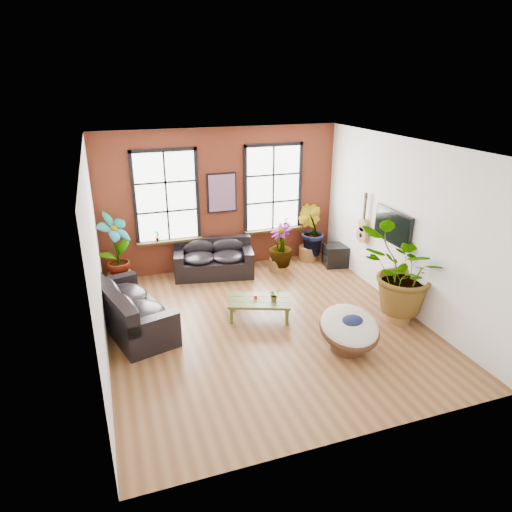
{
  "coord_description": "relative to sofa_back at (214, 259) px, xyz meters",
  "views": [
    {
      "loc": [
        -2.75,
        -7.44,
        4.6
      ],
      "look_at": [
        0.0,
        0.6,
        1.25
      ],
      "focal_mm": 32.0,
      "sensor_mm": 36.0,
      "label": 1
    }
  ],
  "objects": [
    {
      "name": "pot_mid",
      "position": [
        1.61,
        -0.31,
        -0.23
      ],
      "size": [
        0.49,
        0.49,
        0.34
      ],
      "rotation": [
        0.0,
        0.0,
        -0.05
      ],
      "color": "brown",
      "rests_on": "ground"
    },
    {
      "name": "room",
      "position": [
        0.36,
        -2.64,
        1.35
      ],
      "size": [
        6.04,
        6.54,
        3.54
      ],
      "color": "brown",
      "rests_on": "ground"
    },
    {
      "name": "tv_wall_unit",
      "position": [
        3.3,
        -2.19,
        1.15
      ],
      "size": [
        0.13,
        1.86,
        1.2
      ],
      "color": "black",
      "rests_on": "room"
    },
    {
      "name": "sill_plant_right",
      "position": [
        2.06,
        0.34,
        0.64
      ],
      "size": [
        0.19,
        0.19,
        0.27
      ],
      "primitive_type": "imported",
      "rotation": [
        0.0,
        0.0,
        3.49
      ],
      "color": "#17581C",
      "rests_on": "room"
    },
    {
      "name": "coffee_table",
      "position": [
        0.36,
        -2.44,
        -0.04
      ],
      "size": [
        1.42,
        1.11,
        0.48
      ],
      "rotation": [
        0.0,
        0.0,
        -0.37
      ],
      "color": "#41491A",
      "rests_on": "ground"
    },
    {
      "name": "pot_back_right",
      "position": [
        2.64,
        0.12,
        -0.21
      ],
      "size": [
        0.64,
        0.64,
        0.37
      ],
      "rotation": [
        0.0,
        0.0,
        0.3
      ],
      "color": "brown",
      "rests_on": "ground"
    },
    {
      "name": "floor_plant_back_right",
      "position": [
        2.68,
        0.12,
        0.42
      ],
      "size": [
        0.89,
        0.93,
        1.33
      ],
      "primitive_type": "imported",
      "rotation": [
        0.0,
        0.0,
        2.13
      ],
      "color": "#17581C",
      "rests_on": "ground"
    },
    {
      "name": "floor_plant_back_left",
      "position": [
        -2.26,
        -0.06,
        0.59
      ],
      "size": [
        1.04,
        1.04,
        1.66
      ],
      "primitive_type": "imported",
      "rotation": [
        0.0,
        0.0,
        0.79
      ],
      "color": "#17581C",
      "rests_on": "ground"
    },
    {
      "name": "papasan_chair",
      "position": [
        1.48,
        -4.08,
        0.02
      ],
      "size": [
        1.09,
        1.11,
        0.82
      ],
      "rotation": [
        0.0,
        0.0,
        -0.0
      ],
      "color": "#49291A",
      "rests_on": "ground"
    },
    {
      "name": "poster",
      "position": [
        0.36,
        0.39,
        1.56
      ],
      "size": [
        0.74,
        0.06,
        0.98
      ],
      "color": "black",
      "rests_on": "room"
    },
    {
      "name": "media_box",
      "position": [
        3.17,
        -0.48,
        -0.12
      ],
      "size": [
        0.76,
        0.68,
        0.55
      ],
      "rotation": [
        0.0,
        0.0,
        -0.21
      ],
      "color": "black",
      "rests_on": "ground"
    },
    {
      "name": "sofa_back",
      "position": [
        0.0,
        0.0,
        0.0
      ],
      "size": [
        2.04,
        1.26,
        0.87
      ],
      "rotation": [
        0.0,
        0.0,
        -0.19
      ],
      "color": "black",
      "rests_on": "ground"
    },
    {
      "name": "floor_plant_right_wall",
      "position": [
        2.95,
        -3.45,
        0.65
      ],
      "size": [
        1.77,
        1.59,
        1.77
      ],
      "primitive_type": "imported",
      "rotation": [
        0.0,
        0.0,
        3.28
      ],
      "color": "#17581C",
      "rests_on": "ground"
    },
    {
      "name": "table_plant",
      "position": [
        0.62,
        -2.57,
        0.12
      ],
      "size": [
        0.26,
        0.24,
        0.23
      ],
      "primitive_type": "imported",
      "rotation": [
        0.0,
        0.0,
        0.35
      ],
      "color": "#17581C",
      "rests_on": "coffee_table"
    },
    {
      "name": "sofa_left",
      "position": [
        -2.19,
        -2.05,
        0.02
      ],
      "size": [
        1.57,
        2.5,
        0.92
      ],
      "rotation": [
        0.0,
        0.0,
        1.85
      ],
      "color": "black",
      "rests_on": "ground"
    },
    {
      "name": "sill_plant_left",
      "position": [
        -1.29,
        0.34,
        0.64
      ],
      "size": [
        0.17,
        0.17,
        0.27
      ],
      "primitive_type": "imported",
      "rotation": [
        0.0,
        0.0,
        0.79
      ],
      "color": "#17581C",
      "rests_on": "room"
    },
    {
      "name": "floor_plant_mid",
      "position": [
        1.65,
        -0.34,
        0.29
      ],
      "size": [
        0.78,
        0.78,
        1.08
      ],
      "primitive_type": "imported",
      "rotation": [
        0.0,
        0.0,
        5.08
      ],
      "color": "#17581C",
      "rests_on": "ground"
    },
    {
      "name": "pot_right_wall",
      "position": [
        2.94,
        -3.48,
        -0.21
      ],
      "size": [
        0.65,
        0.65,
        0.37
      ],
      "rotation": [
        0.0,
        0.0,
        -0.38
      ],
      "color": "brown",
      "rests_on": "ground"
    },
    {
      "name": "pot_back_left",
      "position": [
        -2.25,
        -0.03,
        -0.2
      ],
      "size": [
        0.69,
        0.69,
        0.38
      ],
      "rotation": [
        0.0,
        0.0,
        0.42
      ],
      "color": "brown",
      "rests_on": "ground"
    }
  ]
}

